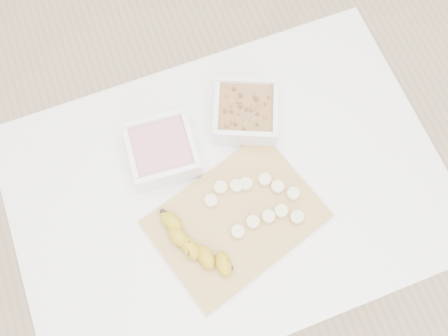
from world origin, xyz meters
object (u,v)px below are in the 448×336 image
object	(u,v)px
table	(228,199)
banana	(197,246)
bowl_granola	(245,112)
bowl_yogurt	(162,150)
cutting_board	(236,219)

from	to	relation	value
table	banana	world-z (taller)	banana
table	banana	size ratio (longest dim) A/B	5.10
bowl_granola	banana	distance (m)	0.34
table	bowl_yogurt	size ratio (longest dim) A/B	6.07
table	bowl_granola	distance (m)	0.22
bowl_yogurt	cutting_board	distance (m)	0.23
bowl_yogurt	bowl_granola	xyz separation A→B (m)	(0.22, 0.02, -0.00)
table	cutting_board	world-z (taller)	cutting_board
table	cutting_board	distance (m)	0.13
bowl_yogurt	banana	distance (m)	0.24
bowl_yogurt	cutting_board	size ratio (longest dim) A/B	0.46
table	cutting_board	xyz separation A→B (m)	(-0.01, -0.08, 0.10)
banana	cutting_board	bearing A→B (deg)	-2.96
bowl_yogurt	bowl_granola	world-z (taller)	same
bowl_yogurt	banana	size ratio (longest dim) A/B	0.84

